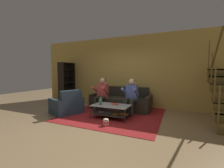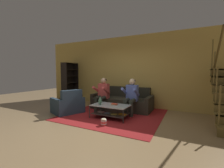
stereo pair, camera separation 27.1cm
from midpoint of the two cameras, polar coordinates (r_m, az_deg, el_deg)
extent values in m
plane|color=#957851|center=(4.32, -3.49, -14.55)|extent=(16.80, 16.80, 0.00)
cube|color=tan|center=(6.33, 7.87, 4.76)|extent=(8.40, 0.12, 2.90)
cylinder|color=brown|center=(4.17, 37.30, -6.68)|extent=(0.04, 0.04, 0.90)
cylinder|color=brown|center=(4.63, 36.40, -0.22)|extent=(0.04, 0.04, 0.90)
cylinder|color=brown|center=(5.15, 35.68, 5.02)|extent=(0.04, 0.04, 0.90)
cylinder|color=brown|center=(5.69, 35.08, 9.28)|extent=(0.04, 0.04, 0.90)
cylinder|color=brown|center=(4.90, 36.26, 7.80)|extent=(0.05, 1.61, 1.34)
cube|color=#2B2A20|center=(5.81, 5.05, -7.38)|extent=(2.00, 0.96, 0.44)
cube|color=black|center=(6.10, 6.45, -2.86)|extent=(2.00, 0.18, 0.39)
cube|color=#2B2A20|center=(6.26, -4.07, -5.94)|extent=(0.13, 0.96, 0.56)
cube|color=#2B2A20|center=(5.49, 15.51, -7.56)|extent=(0.13, 0.96, 0.56)
cylinder|color=#272D23|center=(5.41, -4.71, -8.24)|extent=(0.14, 0.14, 0.44)
cylinder|color=#272D23|center=(5.31, -2.86, -8.48)|extent=(0.14, 0.14, 0.44)
cylinder|color=#272D23|center=(5.51, -3.75, -5.22)|extent=(0.14, 0.42, 0.14)
cylinder|color=#272D23|center=(5.41, -1.92, -5.39)|extent=(0.14, 0.42, 0.14)
cube|color=#BD4743|center=(5.61, -1.79, -2.64)|extent=(0.38, 0.22, 0.55)
cylinder|color=#BD4743|center=(5.55, -4.53, -2.16)|extent=(0.09, 0.49, 0.31)
cylinder|color=#BD4743|center=(5.35, -0.81, -2.39)|extent=(0.09, 0.49, 0.31)
sphere|color=tan|center=(5.57, -1.80, 1.23)|extent=(0.21, 0.21, 0.21)
ellipsoid|color=black|center=(5.59, -1.70, 1.51)|extent=(0.21, 0.21, 0.13)
cylinder|color=#2C3027|center=(4.93, 6.62, -9.52)|extent=(0.14, 0.14, 0.44)
cylinder|color=#2C3027|center=(4.86, 8.86, -9.73)|extent=(0.14, 0.14, 0.44)
cylinder|color=#2C3027|center=(5.04, 7.36, -6.16)|extent=(0.14, 0.42, 0.14)
cylinder|color=#2C3027|center=(4.97, 9.54, -6.31)|extent=(0.14, 0.42, 0.14)
cube|color=#5468B6|center=(5.16, 9.21, -3.33)|extent=(0.38, 0.22, 0.54)
cylinder|color=#5468B6|center=(5.05, 6.39, -2.84)|extent=(0.09, 0.49, 0.31)
cylinder|color=#5468B6|center=(4.93, 10.83, -3.08)|extent=(0.09, 0.49, 0.31)
sphere|color=beige|center=(5.13, 9.26, 0.85)|extent=(0.21, 0.21, 0.21)
ellipsoid|color=black|center=(5.14, 9.34, 1.16)|extent=(0.21, 0.21, 0.13)
cube|color=#B0BABB|center=(4.66, 1.11, -8.12)|extent=(1.15, 0.67, 0.02)
cube|color=#3F3A34|center=(4.72, 1.11, -11.11)|extent=(1.06, 0.62, 0.02)
cylinder|color=#2B322E|center=(4.71, -6.90, -10.44)|extent=(0.03, 0.03, 0.40)
cylinder|color=#2B322E|center=(4.21, 6.16, -12.23)|extent=(0.03, 0.03, 0.40)
cylinder|color=#2B322E|center=(5.24, -2.91, -8.88)|extent=(0.03, 0.03, 0.40)
cylinder|color=#2B322E|center=(4.80, 8.97, -10.18)|extent=(0.03, 0.03, 0.40)
cube|color=silver|center=(4.81, -2.56, -10.60)|extent=(0.22, 0.18, 0.02)
cube|color=#799BA9|center=(4.70, 0.11, -10.93)|extent=(0.20, 0.15, 0.02)
cube|color=#B7B749|center=(4.56, 2.50, -11.42)|extent=(0.18, 0.14, 0.02)
cube|color=orange|center=(4.55, 5.70, -11.45)|extent=(0.23, 0.19, 0.02)
cube|color=maroon|center=(5.21, 2.83, -11.17)|extent=(3.07, 3.18, 0.01)
cube|color=#994D4D|center=(5.21, 2.83, -11.15)|extent=(1.69, 1.75, 0.00)
ellipsoid|color=#4C795B|center=(4.69, -2.92, -6.62)|extent=(0.11, 0.11, 0.21)
cylinder|color=#4C795B|center=(4.67, -2.93, -5.35)|extent=(0.05, 0.05, 0.05)
cube|color=#A2714B|center=(4.69, 2.56, -7.81)|extent=(0.20, 0.21, 0.02)
cube|color=red|center=(4.69, 2.59, -7.57)|extent=(0.23, 0.16, 0.02)
cube|color=black|center=(7.02, -16.78, 0.32)|extent=(0.33, 0.04, 1.86)
cube|color=black|center=(7.70, -12.62, 0.74)|extent=(0.33, 0.04, 1.86)
cube|color=black|center=(7.45, -15.53, 0.57)|extent=(0.08, 0.89, 1.86)
cube|color=black|center=(7.47, -14.47, -6.50)|extent=(0.38, 0.86, 0.02)
cube|color=black|center=(7.42, -14.51, -4.23)|extent=(0.38, 0.86, 0.02)
cube|color=black|center=(7.38, -14.56, -1.86)|extent=(0.38, 0.86, 0.02)
cube|color=black|center=(7.36, -14.61, 0.54)|extent=(0.38, 0.86, 0.02)
cube|color=black|center=(7.34, -14.65, 2.95)|extent=(0.38, 0.86, 0.02)
cube|color=black|center=(7.34, -14.70, 5.36)|extent=(0.38, 0.86, 0.02)
cube|color=black|center=(7.35, -14.75, 7.69)|extent=(0.38, 0.86, 0.02)
cube|color=orange|center=(7.15, -16.40, -6.27)|extent=(0.27, 0.05, 0.17)
cube|color=#91734A|center=(7.17, -16.18, -5.94)|extent=(0.27, 0.05, 0.24)
cube|color=#A8B737|center=(7.20, -15.96, -6.04)|extent=(0.26, 0.05, 0.20)
cube|color=green|center=(7.23, -15.68, -5.86)|extent=(0.25, 0.05, 0.23)
cube|color=gold|center=(7.29, -15.43, -6.08)|extent=(0.26, 0.07, 0.16)
cube|color=#6E9DB2|center=(7.33, -15.16, -5.74)|extent=(0.27, 0.06, 0.23)
cube|color=teal|center=(7.37, -14.87, -5.94)|extent=(0.26, 0.05, 0.16)
cube|color=orange|center=(7.38, -14.57, -5.72)|extent=(0.22, 0.04, 0.21)
cube|color=teal|center=(7.43, -14.60, -5.86)|extent=(0.28, 0.05, 0.16)
cube|color=#997B4A|center=(7.46, -14.45, -5.74)|extent=(0.28, 0.05, 0.18)
cube|color=#987B51|center=(7.48, -14.11, -5.75)|extent=(0.24, 0.04, 0.17)
cube|color=teal|center=(7.52, -14.08, -5.60)|extent=(0.28, 0.05, 0.20)
cube|color=teal|center=(7.55, -13.87, -5.53)|extent=(0.28, 0.07, 0.20)
cube|color=#2D2D25|center=(7.60, -13.61, -5.53)|extent=(0.28, 0.06, 0.19)
cube|color=#283C4D|center=(5.48, -15.18, -8.26)|extent=(1.01, 0.96, 0.43)
cube|color=#283C4D|center=(5.12, -13.64, -4.43)|extent=(0.41, 0.72, 0.39)
cube|color=#283C4D|center=(5.66, -11.43, -7.27)|extent=(0.79, 0.39, 0.53)
cube|color=#283C4D|center=(5.31, -19.21, -8.22)|extent=(0.79, 0.39, 0.53)
cylinder|color=red|center=(4.10, -1.22, -15.35)|extent=(0.15, 0.15, 0.04)
cylinder|color=white|center=(4.09, -1.22, -14.85)|extent=(0.15, 0.15, 0.04)
cylinder|color=red|center=(4.07, -1.22, -14.35)|extent=(0.15, 0.15, 0.04)
cylinder|color=white|center=(4.06, -1.22, -13.84)|extent=(0.15, 0.15, 0.04)
ellipsoid|color=beige|center=(4.05, -1.22, -13.34)|extent=(0.14, 0.14, 0.05)
camera|label=1|loc=(0.14, -88.42, 0.12)|focal=24.00mm
camera|label=2|loc=(0.14, 91.58, -0.12)|focal=24.00mm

